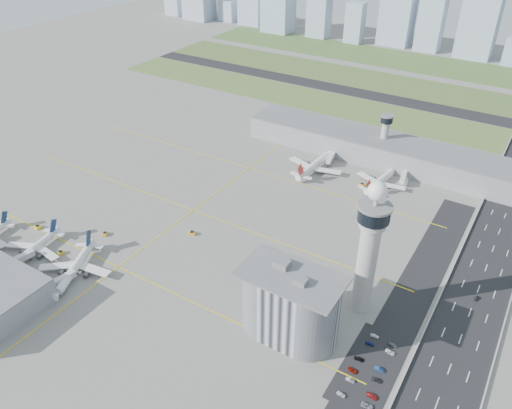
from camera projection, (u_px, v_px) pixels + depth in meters
The scene contains 55 objects.
ground at pixel (219, 262), 250.63m from camera, with size 1000.00×1000.00×0.00m, color gray.
grass_strip_0 at pixel (355, 109), 419.77m from camera, with size 480.00×50.00×0.08m, color #4D6731.
grass_strip_1 at pixel (386, 83), 473.19m from camera, with size 480.00×60.00×0.08m, color #415A2A.
grass_strip_2 at pixel (412, 62), 530.18m from camera, with size 480.00×70.00×0.08m, color #3B5528.
runway at pixel (371, 95), 446.11m from camera, with size 480.00×22.00×0.10m, color black.
highway at pixel (453, 359), 199.47m from camera, with size 28.00×500.00×0.10m, color black.
barrier_left at pixel (419, 343), 205.40m from camera, with size 0.60×500.00×1.20m, color #9E9E99.
barrier_right at pixel (491, 373), 192.95m from camera, with size 0.60×500.00×1.20m, color #9E9E99.
landside_road at pixel (384, 349), 203.47m from camera, with size 18.00×260.00×0.08m, color black.
parking_lot at pixel (369, 368), 195.81m from camera, with size 20.00×44.00×0.10m, color black.
taxiway_line_h_0 at pixel (118, 267), 247.04m from camera, with size 260.00×0.60×0.01m, color yellow.
taxiway_line_h_1 at pixel (193, 210), 289.78m from camera, with size 260.00×0.60×0.01m, color yellow.
taxiway_line_h_2 at pixel (249, 168), 332.52m from camera, with size 260.00×0.60×0.01m, color yellow.
taxiway_line_v at pixel (193, 210), 289.78m from camera, with size 0.60×260.00×0.01m, color yellow.
control_tower at pixel (369, 244), 205.29m from camera, with size 14.00×14.00×64.50m.
secondary_tower at pixel (385, 134), 333.93m from camera, with size 8.60×8.60×31.90m.
admin_building at pixel (290, 305), 203.53m from camera, with size 42.00×24.00×33.50m.
terminal_pier at pixel (396, 153), 333.98m from camera, with size 210.00×32.00×15.80m.
airplane_near_b at pixel (31, 246), 252.34m from camera, with size 38.20×32.47×10.70m, color white, non-canonical shape.
airplane_near_c at pixel (73, 265), 239.09m from camera, with size 43.06×36.60×12.06m, color white, non-canonical shape.
airplane_far_a at pixel (315, 161), 327.77m from camera, with size 45.06×38.30×12.62m, color white, non-canonical shape.
airplane_far_b at pixel (382, 177), 311.97m from camera, with size 39.11×33.24×10.95m, color white, non-canonical shape.
jet_bridge_near_1 at pixel (7, 267), 242.53m from camera, with size 14.00×3.00×5.70m, color silver, non-canonical shape.
jet_bridge_near_2 at pixel (48, 290), 229.19m from camera, with size 14.00×3.00×5.70m, color silver, non-canonical shape.
jet_bridge_far_0 at pixel (333, 155), 342.22m from camera, with size 14.00×3.00×5.70m, color silver, non-canonical shape.
jet_bridge_far_1 at pixel (405, 174), 319.99m from camera, with size 14.00×3.00×5.70m, color silver, non-canonical shape.
tug_0 at pixel (38, 227), 274.15m from camera, with size 2.49×3.62×2.10m, color gold, non-canonical shape.
tug_1 at pixel (105, 234), 268.90m from camera, with size 2.36×3.44×2.00m, color gold, non-canonical shape.
tug_2 at pixel (60, 253), 255.00m from camera, with size 2.47×3.59×2.09m, color gold, non-canonical shape.
tug_3 at pixel (192, 233), 269.37m from camera, with size 2.51×3.66×2.13m, color gold, non-canonical shape.
tug_4 at pixel (362, 185), 312.50m from camera, with size 2.35×3.41×1.98m, color gold, non-canonical shape.
tug_5 at pixel (360, 204), 293.75m from camera, with size 2.39×3.48×2.02m, color orange, non-canonical shape.
car_lot_0 at pixel (341, 394), 184.97m from camera, with size 1.46×3.62×1.23m, color silver.
car_lot_1 at pixel (350, 380), 190.29m from camera, with size 1.23×3.53×1.16m, color #9899A2.
car_lot_2 at pixel (353, 370), 194.07m from camera, with size 1.83×3.96×1.10m, color maroon.
car_lot_3 at pixel (359, 359), 198.70m from camera, with size 1.57×3.87×1.12m, color black.
car_lot_4 at pixel (370, 344), 205.20m from camera, with size 1.41×3.49×1.19m, color navy.
car_lot_5 at pixel (374, 336), 208.76m from camera, with size 1.20×3.44×1.13m, color #BDBDBD.
car_lot_6 at pixel (367, 406), 180.83m from camera, with size 2.06×4.47×1.24m, color #8C91A3.
car_lot_7 at pixel (372, 396), 184.29m from camera, with size 1.76×4.33×1.26m, color maroon.
car_lot_8 at pixel (377, 380), 190.26m from camera, with size 1.50×3.73×1.27m, color #232328.
car_lot_9 at pixel (379, 369), 194.34m from camera, with size 1.39×3.98×1.31m, color navy.
car_lot_10 at pixel (390, 352), 201.61m from camera, with size 1.83×3.98×1.11m, color white.
car_lot_11 at pixel (393, 345), 204.65m from camera, with size 1.53×3.77×1.09m, color slate.
car_hw_1 at pixel (476, 298), 227.67m from camera, with size 1.19×3.41×1.12m, color black.
car_hw_4 at pixel (509, 170), 329.78m from camera, with size 1.38×3.43×1.17m, color gray.
skyline_bldg_0 at pixel (175, 5), 711.77m from camera, with size 24.05×19.24×26.50m, color #9EADC1.
skyline_bldg_2 at pixel (228, 11), 679.25m from camera, with size 22.81×18.25×26.79m, color #9EADC1.
skyline_bldg_3 at pixel (253, 10), 660.15m from camera, with size 32.30×25.84×36.93m, color #9EADC1.
skyline_bldg_4 at pixel (278, 7), 620.90m from camera, with size 35.81×28.65×60.36m, color #9EADC1.
skyline_bldg_5 at pixel (320, 8), 598.14m from camera, with size 25.49×20.39×66.89m, color #9EADC1.
skyline_bldg_6 at pixel (355, 23), 581.69m from camera, with size 20.04×16.03×45.20m, color #9EADC1.
skyline_bldg_7 at pixel (397, 17), 571.63m from camera, with size 35.76×28.61×61.22m, color #9EADC1.
skyline_bldg_8 at pixel (433, 12), 544.03m from camera, with size 26.33×21.06×83.39m, color #9EADC1.
skyline_bldg_9 at pixel (478, 28), 528.25m from camera, with size 36.96×29.57×62.11m, color #9EADC1.
Camera 1 is at (118.89, -155.48, 160.23)m, focal length 35.00 mm.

